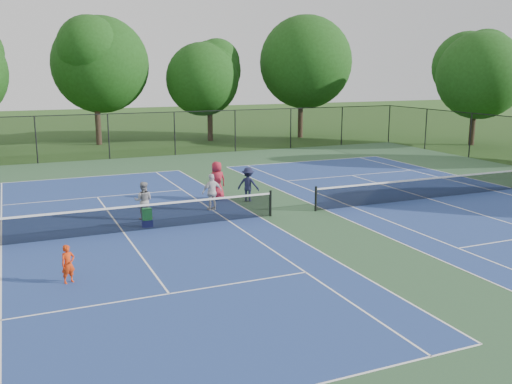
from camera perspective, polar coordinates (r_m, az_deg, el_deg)
name	(u,v)px	position (r m, az deg, el deg)	size (l,w,h in m)	color
ground	(293,214)	(23.69, 3.76, -2.18)	(140.00, 140.00, 0.00)	#234716
court_pad	(293,214)	(23.68, 3.76, -2.17)	(36.00, 36.00, 0.01)	#2E5136
tennis_court_left	(123,230)	(21.47, -13.13, -3.72)	(12.00, 23.83, 1.07)	navy
tennis_court_right	(428,197)	(27.51, 16.84, -0.45)	(12.00, 23.83, 1.07)	navy
perimeter_fence	(294,176)	(23.34, 3.81, 1.64)	(36.08, 36.08, 3.02)	black
tree_back_b	(94,60)	(46.84, -15.86, 12.61)	(7.60, 7.60, 10.03)	#2D2116
tree_back_c	(209,74)	(47.97, -4.69, 11.67)	(6.00, 6.00, 8.40)	#2D2116
tree_back_d	(301,58)	(50.25, 4.56, 13.22)	(7.80, 7.80, 10.37)	#2D2116
tree_side_e	(477,70)	(48.04, 21.22, 11.30)	(6.60, 6.60, 8.87)	#2D2116
child_player	(68,264)	(16.80, -18.28, -6.86)	(0.40, 0.26, 1.11)	red
instructor	(143,201)	(23.01, -11.19, -0.86)	(0.74, 0.58, 1.53)	gray
bystander_a	(212,192)	(24.14, -4.41, 0.01)	(0.92, 0.38, 1.57)	silver
bystander_b	(248,184)	(25.68, -0.79, 0.76)	(1.00, 0.58, 1.56)	#161832
bystander_c	(217,180)	(26.17, -3.93, 1.17)	(0.86, 0.56, 1.75)	maroon
ball_crate	(147,223)	(22.02, -10.81, -3.10)	(0.39, 0.27, 0.28)	navy
ball_hopper	(147,214)	(21.93, -10.85, -2.19)	(0.34, 0.26, 0.44)	green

